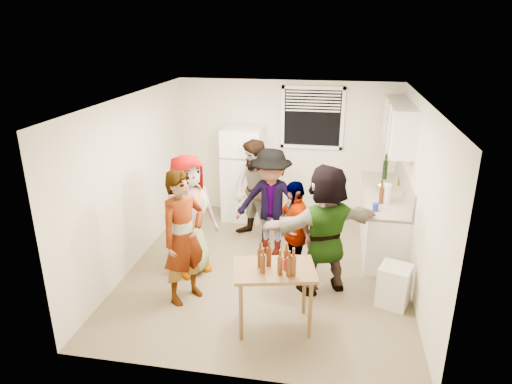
% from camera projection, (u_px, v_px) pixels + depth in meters
% --- Properties ---
extents(room, '(4.00, 4.50, 2.50)m').
position_uv_depth(room, '(268.00, 269.00, 6.78)').
color(room, silver).
rests_on(room, ground).
extents(window, '(1.12, 0.10, 1.06)m').
position_uv_depth(window, '(312.00, 118.00, 8.11)').
color(window, white).
rests_on(window, room).
extents(refrigerator, '(0.70, 0.70, 1.70)m').
position_uv_depth(refrigerator, '(243.00, 173.00, 8.35)').
color(refrigerator, white).
rests_on(refrigerator, ground).
extents(counter_lower, '(0.60, 2.20, 0.86)m').
position_uv_depth(counter_lower, '(382.00, 220.00, 7.42)').
color(counter_lower, white).
rests_on(counter_lower, ground).
extents(countertop, '(0.64, 2.22, 0.04)m').
position_uv_depth(countertop, '(384.00, 194.00, 7.26)').
color(countertop, '#BDAE98').
rests_on(countertop, counter_lower).
extents(backsplash, '(0.03, 2.20, 0.36)m').
position_uv_depth(backsplash, '(404.00, 183.00, 7.14)').
color(backsplash, beige).
rests_on(backsplash, countertop).
extents(upper_cabinets, '(0.34, 1.60, 0.70)m').
position_uv_depth(upper_cabinets, '(399.00, 125.00, 7.05)').
color(upper_cabinets, white).
rests_on(upper_cabinets, room).
extents(kettle, '(0.27, 0.24, 0.19)m').
position_uv_depth(kettle, '(381.00, 191.00, 7.34)').
color(kettle, silver).
rests_on(kettle, countertop).
extents(paper_towel, '(0.13, 0.13, 0.29)m').
position_uv_depth(paper_towel, '(386.00, 202.00, 6.86)').
color(paper_towel, white).
rests_on(paper_towel, countertop).
extents(wine_bottle, '(0.08, 0.08, 0.32)m').
position_uv_depth(wine_bottle, '(384.00, 179.00, 7.90)').
color(wine_bottle, black).
rests_on(wine_bottle, countertop).
extents(beer_bottle_counter, '(0.06, 0.06, 0.24)m').
position_uv_depth(beer_bottle_counter, '(380.00, 203.00, 6.82)').
color(beer_bottle_counter, '#47230C').
rests_on(beer_bottle_counter, countertop).
extents(blue_cup, '(0.09, 0.09, 0.12)m').
position_uv_depth(blue_cup, '(375.00, 211.00, 6.54)').
color(blue_cup, '#1D1CA4').
rests_on(blue_cup, countertop).
extents(picture_frame, '(0.02, 0.16, 0.13)m').
position_uv_depth(picture_frame, '(396.00, 180.00, 7.61)').
color(picture_frame, gold).
rests_on(picture_frame, countertop).
extents(trash_bin, '(0.48, 0.48, 0.55)m').
position_uv_depth(trash_bin, '(394.00, 287.00, 5.84)').
color(trash_bin, silver).
rests_on(trash_bin, ground).
extents(serving_table, '(1.04, 0.81, 0.79)m').
position_uv_depth(serving_table, '(274.00, 325.00, 5.50)').
color(serving_table, brown).
rests_on(serving_table, ground).
extents(beer_bottle_table, '(0.07, 0.07, 0.25)m').
position_uv_depth(beer_bottle_table, '(293.00, 276.00, 5.08)').
color(beer_bottle_table, '#47230C').
rests_on(beer_bottle_table, serving_table).
extents(red_cup, '(0.10, 0.10, 0.13)m').
position_uv_depth(red_cup, '(287.00, 269.00, 5.21)').
color(red_cup, maroon).
rests_on(red_cup, serving_table).
extents(guest_grey, '(1.90, 1.81, 0.56)m').
position_uv_depth(guest_grey, '(192.00, 270.00, 6.75)').
color(guest_grey, gray).
rests_on(guest_grey, ground).
extents(guest_stripe, '(1.84, 1.50, 0.42)m').
position_uv_depth(guest_stripe, '(187.00, 298.00, 6.06)').
color(guest_stripe, '#141933').
rests_on(guest_stripe, ground).
extents(guest_back_left, '(1.58, 1.89, 0.64)m').
position_uv_depth(guest_back_left, '(256.00, 239.00, 7.73)').
color(guest_back_left, brown).
rests_on(guest_back_left, ground).
extents(guest_back_right, '(1.28, 1.82, 0.63)m').
position_uv_depth(guest_back_right, '(270.00, 253.00, 7.25)').
color(guest_back_right, '#44444A').
rests_on(guest_back_right, ground).
extents(guest_black, '(1.70, 1.50, 0.36)m').
position_uv_depth(guest_black, '(293.00, 277.00, 6.55)').
color(guest_black, black).
rests_on(guest_black, ground).
extents(guest_orange, '(2.31, 2.36, 0.53)m').
position_uv_depth(guest_orange, '(322.00, 289.00, 6.27)').
color(guest_orange, gold).
rests_on(guest_orange, ground).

